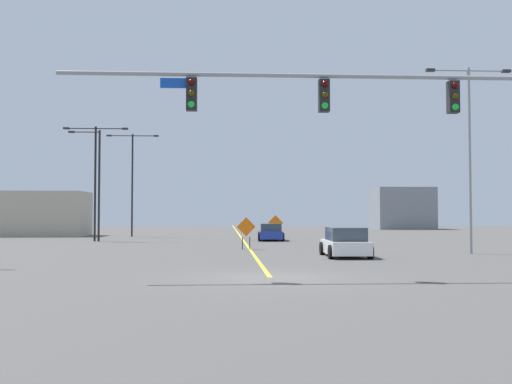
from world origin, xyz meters
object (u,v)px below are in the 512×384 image
object	(u,v)px
street_lamp_near_right	(469,144)
street_lamp_near_left	(95,172)
street_lamp_mid_left	(132,176)
car_white_passing	(345,243)
traffic_signal_assembly	(392,109)
construction_sign_left_shoulder	(275,224)
street_lamp_mid_right	(97,179)
construction_sign_median_near	(246,229)
car_blue_mid	(271,232)

from	to	relation	value
street_lamp_near_right	street_lamp_near_left	bearing A→B (deg)	145.62
street_lamp_mid_left	street_lamp_near_right	size ratio (longest dim) A/B	0.98
street_lamp_near_left	car_white_passing	world-z (taller)	street_lamp_near_left
traffic_signal_assembly	car_white_passing	size ratio (longest dim) A/B	4.25
construction_sign_left_shoulder	traffic_signal_assembly	bearing A→B (deg)	-88.32
street_lamp_mid_left	construction_sign_left_shoulder	size ratio (longest dim) A/B	4.80
traffic_signal_assembly	street_lamp_near_right	distance (m)	12.92
street_lamp_mid_right	car_white_passing	world-z (taller)	street_lamp_mid_right
street_lamp_mid_left	street_lamp_near_right	bearing A→B (deg)	-49.67
street_lamp_mid_right	car_white_passing	distance (m)	23.29
construction_sign_median_near	construction_sign_left_shoulder	xyz separation A→B (m)	(3.22, 17.49, 0.04)
traffic_signal_assembly	construction_sign_median_near	size ratio (longest dim) A/B	9.20
street_lamp_near_right	construction_sign_median_near	size ratio (longest dim) A/B	5.16
traffic_signal_assembly	construction_sign_left_shoulder	bearing A→B (deg)	91.68
construction_sign_left_shoulder	car_blue_mid	world-z (taller)	construction_sign_left_shoulder
street_lamp_near_right	construction_sign_median_near	xyz separation A→B (m)	(-11.33, 4.38, -4.46)
construction_sign_left_shoulder	car_white_passing	size ratio (longest dim) A/B	0.49
car_white_passing	traffic_signal_assembly	bearing A→B (deg)	-91.85
traffic_signal_assembly	street_lamp_mid_right	bearing A→B (deg)	120.11
car_white_passing	car_blue_mid	world-z (taller)	car_white_passing
street_lamp_near_left	construction_sign_median_near	bearing A→B (deg)	-44.73
street_lamp_mid_right	street_lamp_near_right	world-z (taller)	street_lamp_near_right
car_white_passing	construction_sign_left_shoulder	bearing A→B (deg)	92.99
street_lamp_mid_left	street_lamp_mid_right	bearing A→B (deg)	-96.73
construction_sign_median_near	street_lamp_mid_left	bearing A→B (deg)	115.47
street_lamp_mid_right	street_lamp_near_right	distance (m)	26.91
street_lamp_near_left	construction_sign_left_shoulder	size ratio (longest dim) A/B	4.42
street_lamp_mid_left	street_lamp_near_right	xyz separation A→B (m)	(21.06, -24.81, 0.06)
street_lamp_near_left	construction_sign_median_near	xyz separation A→B (m)	(11.00, -10.90, -4.02)
street_lamp_mid_left	street_lamp_near_left	size ratio (longest dim) A/B	1.09
street_lamp_mid_left	street_lamp_mid_right	distance (m)	9.75
street_lamp_near_right	street_lamp_near_left	xyz separation A→B (m)	(-22.34, 15.28, -0.45)
traffic_signal_assembly	car_white_passing	distance (m)	10.04
street_lamp_near_left	traffic_signal_assembly	bearing A→B (deg)	-59.77
street_lamp_near_right	street_lamp_near_left	size ratio (longest dim) A/B	1.11
street_lamp_mid_right	car_blue_mid	distance (m)	13.83
street_lamp_mid_left	street_lamp_near_left	world-z (taller)	street_lamp_mid_left
street_lamp_mid_right	car_white_passing	xyz separation A→B (m)	(15.32, -17.08, -3.99)
traffic_signal_assembly	street_lamp_near_left	xyz separation A→B (m)	(-15.17, 26.04, -0.22)
street_lamp_mid_left	street_lamp_mid_right	xyz separation A→B (m)	(-1.14, -9.64, -0.92)
construction_sign_left_shoulder	construction_sign_median_near	bearing A→B (deg)	-100.42
car_blue_mid	construction_sign_median_near	bearing A→B (deg)	-101.30
traffic_signal_assembly	street_lamp_near_right	xyz separation A→B (m)	(7.16, 10.76, 0.23)
street_lamp_near_left	street_lamp_mid_right	bearing A→B (deg)	-39.59
street_lamp_near_left	construction_sign_left_shoulder	distance (m)	16.17
street_lamp_near_right	construction_sign_median_near	world-z (taller)	street_lamp_near_right
construction_sign_left_shoulder	car_blue_mid	distance (m)	5.91
street_lamp_near_right	car_blue_mid	size ratio (longest dim) A/B	2.06
street_lamp_mid_right	street_lamp_near_left	size ratio (longest dim) A/B	0.97
construction_sign_median_near	car_white_passing	bearing A→B (deg)	-54.71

